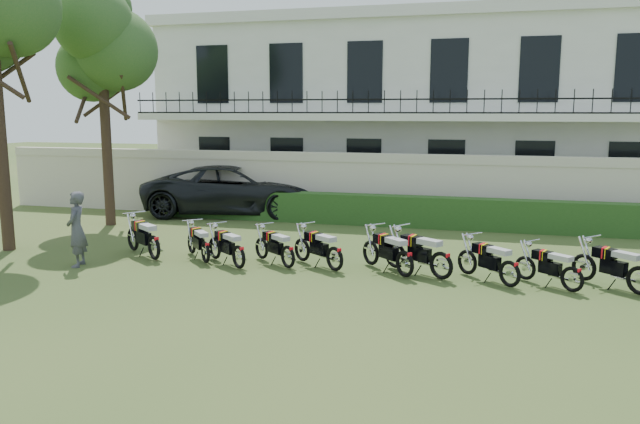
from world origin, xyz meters
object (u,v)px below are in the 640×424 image
object	(u,v)px
motorcycle_1	(205,247)
motorcycle_3	(288,251)
motorcycle_5	(405,257)
inspector	(77,229)
motorcycle_8	(573,273)
motorcycle_4	(335,253)
motorcycle_6	(441,259)
motorcycle_7	(510,267)
motorcycle_2	(239,251)
suv	(236,190)
tree_west_near	(102,41)
motorcycle_0	(154,242)

from	to	relation	value
motorcycle_1	motorcycle_3	size ratio (longest dim) A/B	0.92
motorcycle_5	inspector	xyz separation A→B (m)	(-7.78, -0.95, 0.43)
motorcycle_8	motorcycle_4	bearing A→B (deg)	125.58
motorcycle_3	motorcycle_6	bearing A→B (deg)	-53.39
motorcycle_7	inspector	distance (m)	10.07
motorcycle_3	motorcycle_7	distance (m)	5.05
motorcycle_7	motorcycle_3	bearing A→B (deg)	129.18
inspector	motorcycle_7	bearing A→B (deg)	76.73
motorcycle_6	motorcycle_1	bearing A→B (deg)	122.89
motorcycle_2	motorcycle_3	size ratio (longest dim) A/B	1.03
motorcycle_2	motorcycle_7	xyz separation A→B (m)	(6.15, 0.03, 0.01)
motorcycle_2	motorcycle_8	bearing A→B (deg)	-52.20
motorcycle_4	motorcycle_5	bearing A→B (deg)	-58.29
motorcycle_5	suv	size ratio (longest dim) A/B	0.22
motorcycle_4	inspector	xyz separation A→B (m)	(-6.13, -1.07, 0.45)
motorcycle_6	motorcycle_7	distance (m)	1.47
motorcycle_2	motorcycle_6	size ratio (longest dim) A/B	0.85
tree_west_near	motorcycle_7	size ratio (longest dim) A/B	5.71
motorcycle_5	inspector	distance (m)	7.85
motorcycle_6	motorcycle_2	bearing A→B (deg)	126.46
motorcycle_1	motorcycle_6	size ratio (longest dim) A/B	0.77
motorcycle_6	suv	size ratio (longest dim) A/B	0.26
motorcycle_7	motorcycle_8	world-z (taller)	motorcycle_7
motorcycle_4	motorcycle_6	size ratio (longest dim) A/B	0.90
motorcycle_1	motorcycle_3	xyz separation A→B (m)	(2.11, 0.05, 0.00)
tree_west_near	motorcycle_2	size ratio (longest dim) A/B	5.47
motorcycle_5	inspector	bearing A→B (deg)	140.77
motorcycle_0	inspector	distance (m)	1.83
motorcycle_5	motorcycle_2	bearing A→B (deg)	137.43
tree_west_near	motorcycle_7	bearing A→B (deg)	-19.21
motorcycle_3	motorcycle_6	distance (m)	3.60
motorcycle_2	motorcycle_8	world-z (taller)	motorcycle_2
motorcycle_3	motorcycle_4	bearing A→B (deg)	-50.99
motorcycle_3	suv	size ratio (longest dim) A/B	0.22
motorcycle_1	motorcycle_3	distance (m)	2.11
motorcycle_6	inspector	size ratio (longest dim) A/B	0.93
tree_west_near	motorcycle_0	xyz separation A→B (m)	(3.91, -4.10, -5.40)
motorcycle_7	suv	xyz separation A→B (m)	(-9.30, 7.38, 0.44)
suv	motorcycle_8	bearing A→B (deg)	-135.61
motorcycle_0	motorcycle_7	bearing A→B (deg)	-55.21
motorcycle_0	motorcycle_6	world-z (taller)	motorcycle_6
motorcycle_4	motorcycle_0	bearing A→B (deg)	127.19
tree_west_near	motorcycle_8	world-z (taller)	tree_west_near
motorcycle_4	motorcycle_8	world-z (taller)	motorcycle_4
motorcycle_1	motorcycle_7	size ratio (longest dim) A/B	0.94
motorcycle_5	suv	bearing A→B (deg)	88.35
tree_west_near	motorcycle_3	size ratio (longest dim) A/B	5.61
tree_west_near	motorcycle_5	distance (m)	12.25
motorcycle_4	motorcycle_8	size ratio (longest dim) A/B	1.13
motorcycle_8	inspector	world-z (taller)	inspector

